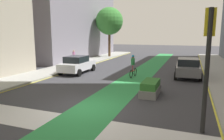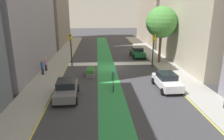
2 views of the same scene
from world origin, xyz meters
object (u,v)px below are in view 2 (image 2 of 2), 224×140
at_px(street_tree_near, 162,22).
at_px(pedestrian_sidewalk_right_b, 42,68).
at_px(car_green_left_near, 138,52).
at_px(car_grey_right_far, 66,89).
at_px(traffic_signal_near_left, 154,45).
at_px(median_planter, 91,72).
at_px(traffic_signal_near_right, 71,44).
at_px(cyclist_in_lane, 113,80).
at_px(car_white_left_far, 167,81).
at_px(pedestrian_sidewalk_right_a, 46,64).

bearing_deg(street_tree_near, pedestrian_sidewalk_right_b, 17.69).
xyz_separation_m(car_green_left_near, car_grey_right_far, (9.29, 15.68, 0.00)).
height_order(traffic_signal_near_left, pedestrian_sidewalk_right_b, traffic_signal_near_left).
xyz_separation_m(traffic_signal_near_left, street_tree_near, (-1.46, -1.89, 2.75)).
height_order(car_grey_right_far, pedestrian_sidewalk_right_b, pedestrian_sidewalk_right_b).
distance_m(street_tree_near, median_planter, 12.24).
bearing_deg(car_green_left_near, traffic_signal_near_right, 27.94).
bearing_deg(car_grey_right_far, pedestrian_sidewalk_right_b, -60.83).
bearing_deg(cyclist_in_lane, car_grey_right_far, 20.74).
bearing_deg(cyclist_in_lane, traffic_signal_near_left, -126.83).
bearing_deg(street_tree_near, car_white_left_far, 77.63).
bearing_deg(median_planter, cyclist_in_lane, 116.16).
relative_size(traffic_signal_near_right, cyclist_in_lane, 2.38).
distance_m(traffic_signal_near_right, car_green_left_near, 11.57).
bearing_deg(pedestrian_sidewalk_right_a, traffic_signal_near_right, -144.65).
bearing_deg(pedestrian_sidewalk_right_b, median_planter, 177.29).
distance_m(car_green_left_near, street_tree_near, 6.95).
bearing_deg(car_white_left_far, median_planter, -32.18).
bearing_deg(car_green_left_near, traffic_signal_near_left, 98.32).
bearing_deg(median_planter, traffic_signal_near_left, -158.47).
distance_m(car_white_left_far, street_tree_near, 11.29).
relative_size(car_white_left_far, car_grey_right_far, 0.99).
distance_m(car_green_left_near, pedestrian_sidewalk_right_a, 14.94).
xyz_separation_m(car_white_left_far, pedestrian_sidewalk_right_b, (13.14, -5.02, 0.19)).
bearing_deg(traffic_signal_near_left, pedestrian_sidewalk_right_a, 5.28).
height_order(cyclist_in_lane, pedestrian_sidewalk_right_b, cyclist_in_lane).
bearing_deg(traffic_signal_near_left, street_tree_near, -127.74).
distance_m(cyclist_in_lane, pedestrian_sidewalk_right_b, 9.32).
distance_m(car_green_left_near, median_planter, 11.94).
height_order(car_green_left_near, car_grey_right_far, same).
bearing_deg(traffic_signal_near_left, median_planter, 21.53).
xyz_separation_m(car_white_left_far, car_green_left_near, (0.19, -14.14, 0.00)).
height_order(traffic_signal_near_left, car_green_left_near, traffic_signal_near_left).
bearing_deg(car_grey_right_far, cyclist_in_lane, -159.26).
bearing_deg(median_planter, car_green_left_near, -128.12).
bearing_deg(cyclist_in_lane, car_green_left_near, -109.77).
distance_m(traffic_signal_near_right, pedestrian_sidewalk_right_b, 5.24).
bearing_deg(pedestrian_sidewalk_right_b, car_green_left_near, -144.86).
relative_size(traffic_signal_near_left, street_tree_near, 0.55).
distance_m(car_grey_right_far, street_tree_near, 17.07).
relative_size(pedestrian_sidewalk_right_b, street_tree_near, 0.21).
relative_size(traffic_signal_near_right, pedestrian_sidewalk_right_b, 2.66).
relative_size(car_grey_right_far, pedestrian_sidewalk_right_a, 2.63).
xyz_separation_m(car_white_left_far, median_planter, (7.55, -4.75, -0.40)).
distance_m(traffic_signal_near_left, car_green_left_near, 6.58).
distance_m(traffic_signal_near_left, car_white_left_far, 8.34).
relative_size(traffic_signal_near_right, car_green_left_near, 1.04).
bearing_deg(traffic_signal_near_right, cyclist_in_lane, 119.52).
distance_m(car_green_left_near, pedestrian_sidewalk_right_b, 15.85).
xyz_separation_m(traffic_signal_near_right, cyclist_in_lane, (-4.96, 8.76, -2.12)).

